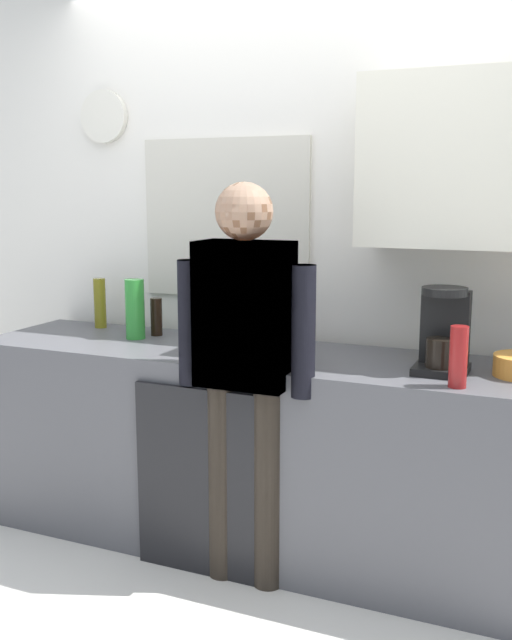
% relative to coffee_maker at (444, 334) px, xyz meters
% --- Properties ---
extents(ground_plane, '(8.00, 8.00, 0.00)m').
position_rel_coffee_maker_xyz_m(ground_plane, '(-0.71, -0.27, -1.03)').
color(ground_plane, silver).
extents(kitchen_counter, '(2.74, 0.64, 0.88)m').
position_rel_coffee_maker_xyz_m(kitchen_counter, '(-0.71, 0.03, -0.59)').
color(kitchen_counter, '#4C4C51').
rests_on(kitchen_counter, ground_plane).
extents(dishwasher_panel, '(0.56, 0.02, 0.79)m').
position_rel_coffee_maker_xyz_m(dishwasher_panel, '(-0.90, -0.30, -0.63)').
color(dishwasher_panel, black).
rests_on(dishwasher_panel, ground_plane).
extents(back_wall_assembly, '(4.34, 0.42, 2.60)m').
position_rel_coffee_maker_xyz_m(back_wall_assembly, '(-0.62, 0.43, 0.33)').
color(back_wall_assembly, white).
rests_on(back_wall_assembly, ground_plane).
extents(coffee_maker, '(0.20, 0.20, 0.33)m').
position_rel_coffee_maker_xyz_m(coffee_maker, '(0.00, 0.00, 0.00)').
color(coffee_maker, black).
rests_on(coffee_maker, kitchen_counter).
extents(bottle_dark_sauce, '(0.06, 0.06, 0.18)m').
position_rel_coffee_maker_xyz_m(bottle_dark_sauce, '(-1.37, 0.18, -0.06)').
color(bottle_dark_sauce, black).
rests_on(bottle_dark_sauce, kitchen_counter).
extents(bottle_red_vinegar, '(0.06, 0.06, 0.22)m').
position_rel_coffee_maker_xyz_m(bottle_red_vinegar, '(0.08, -0.21, -0.04)').
color(bottle_red_vinegar, maroon).
rests_on(bottle_red_vinegar, kitchen_counter).
extents(bottle_amber_beer, '(0.06, 0.06, 0.23)m').
position_rel_coffee_maker_xyz_m(bottle_amber_beer, '(-0.96, -0.09, -0.03)').
color(bottle_amber_beer, brown).
rests_on(bottle_amber_beer, kitchen_counter).
extents(bottle_clear_soda, '(0.09, 0.09, 0.28)m').
position_rel_coffee_maker_xyz_m(bottle_clear_soda, '(-1.42, 0.08, -0.01)').
color(bottle_clear_soda, '#2D8C33').
rests_on(bottle_clear_soda, kitchen_counter).
extents(bottle_olive_oil, '(0.06, 0.06, 0.25)m').
position_rel_coffee_maker_xyz_m(bottle_olive_oil, '(-1.74, 0.24, -0.02)').
color(bottle_olive_oil, olive).
rests_on(bottle_olive_oil, kitchen_counter).
extents(cup_yellow_cup, '(0.07, 0.07, 0.08)m').
position_rel_coffee_maker_xyz_m(cup_yellow_cup, '(-0.09, 0.22, -0.10)').
color(cup_yellow_cup, yellow).
rests_on(cup_yellow_cup, kitchen_counter).
extents(potted_plant, '(0.15, 0.15, 0.23)m').
position_rel_coffee_maker_xyz_m(potted_plant, '(-1.01, 0.26, -0.01)').
color(potted_plant, '#9E5638').
rests_on(potted_plant, kitchen_counter).
extents(dish_soap, '(0.06, 0.06, 0.18)m').
position_rel_coffee_maker_xyz_m(dish_soap, '(-1.50, 0.21, -0.07)').
color(dish_soap, green).
rests_on(dish_soap, kitchen_counter).
extents(person_at_sink, '(0.57, 0.22, 1.60)m').
position_rel_coffee_maker_xyz_m(person_at_sink, '(-0.71, -0.27, -0.08)').
color(person_at_sink, brown).
rests_on(person_at_sink, ground_plane).
extents(person_guest, '(0.57, 0.22, 1.60)m').
position_rel_coffee_maker_xyz_m(person_guest, '(-0.71, -0.27, -0.08)').
color(person_guest, brown).
rests_on(person_guest, ground_plane).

